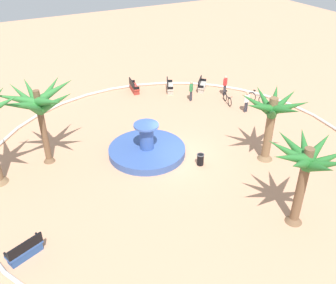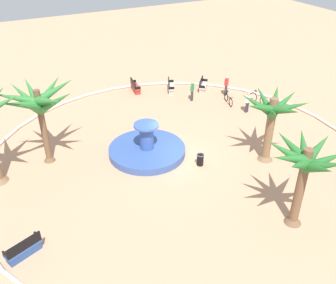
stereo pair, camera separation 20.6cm
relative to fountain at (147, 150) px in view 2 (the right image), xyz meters
The scene contains 16 objects.
ground_plane 1.91m from the fountain, 127.45° to the right, with size 80.00×80.00×0.00m, color tan.
plaza_curb 1.89m from the fountain, 127.45° to the right, with size 23.12×23.12×0.20m, color silver.
fountain is the anchor object (origin of this frame).
palm_tree_near_fountain 9.98m from the fountain, 156.82° to the right, with size 3.71×3.80×4.46m.
palm_tree_mid_plaza 7.76m from the fountain, 121.77° to the right, with size 3.92×3.95×4.30m.
palm_tree_far_side 6.91m from the fountain, 70.01° to the left, with size 4.58×4.67×4.88m.
bench_west 10.67m from the fountain, 50.45° to the right, with size 1.54×1.42×1.00m.
bench_north 9.68m from the fountain, 36.23° to the right, with size 1.66×1.14×1.00m.
bench_southeast 9.54m from the fountain, 121.54° to the left, with size 1.05×1.67×1.00m.
bench_southwest 9.64m from the fountain, 18.62° to the right, with size 1.66×0.74×1.00m.
trash_bin 3.41m from the fountain, 137.59° to the right, with size 0.46×0.46×0.73m.
bicycle_red_frame 11.09m from the fountain, 75.95° to the right, with size 1.70×0.51×0.94m.
bicycle_by_lamppost 9.36m from the fountain, 66.96° to the right, with size 1.68×0.58×0.94m.
person_cyclist_helmet 10.64m from the fountain, 61.51° to the right, with size 0.34×0.48×1.67m.
person_cyclist_photo 9.19m from the fountain, 78.57° to the right, with size 0.26×0.52×1.60m.
person_pedestrian_stroll 8.39m from the fountain, 49.54° to the right, with size 0.38×0.42×1.63m.
Camera 2 is at (-16.98, 9.31, 12.87)m, focal length 40.52 mm.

